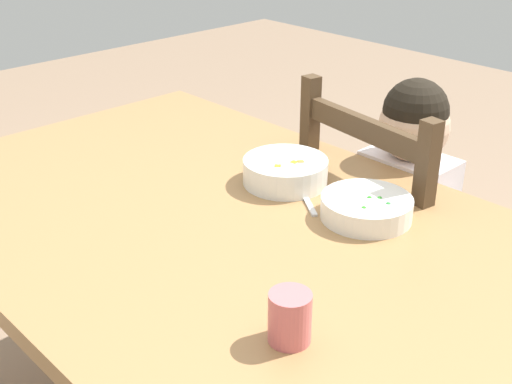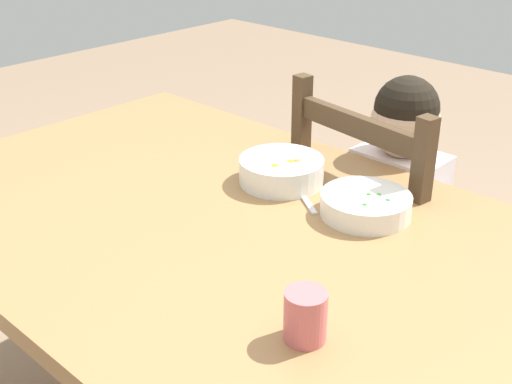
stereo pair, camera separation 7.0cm
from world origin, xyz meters
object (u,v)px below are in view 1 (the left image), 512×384
(bowl_of_peas, at_px, (366,207))
(drinking_cup, at_px, (290,317))
(bowl_of_carrots, at_px, (285,171))
(dining_chair, at_px, (392,266))
(child_figure, at_px, (399,208))
(spoon, at_px, (304,195))
(dining_table, at_px, (217,256))

(bowl_of_peas, xyz_separation_m, drinking_cup, (0.16, -0.39, 0.02))
(bowl_of_carrots, xyz_separation_m, drinking_cup, (0.39, -0.39, 0.01))
(dining_chair, relative_size, bowl_of_carrots, 4.95)
(child_figure, height_order, bowl_of_peas, child_figure)
(bowl_of_peas, relative_size, spoon, 1.48)
(bowl_of_peas, bearing_deg, bowl_of_carrots, -180.00)
(dining_chair, relative_size, child_figure, 0.99)
(dining_table, distance_m, dining_chair, 0.56)
(dining_table, relative_size, child_figure, 1.52)
(drinking_cup, bearing_deg, bowl_of_carrots, 135.08)
(spoon, bearing_deg, child_figure, 83.11)
(bowl_of_peas, xyz_separation_m, spoon, (-0.15, -0.02, -0.02))
(child_figure, bearing_deg, drinking_cup, -67.82)
(drinking_cup, bearing_deg, dining_chair, 112.56)
(child_figure, bearing_deg, bowl_of_peas, -68.62)
(spoon, distance_m, drinking_cup, 0.49)
(child_figure, xyz_separation_m, bowl_of_peas, (0.11, -0.29, 0.15))
(child_figure, height_order, spoon, child_figure)
(bowl_of_peas, height_order, drinking_cup, drinking_cup)
(spoon, bearing_deg, dining_table, -108.08)
(bowl_of_carrots, bearing_deg, drinking_cup, -44.92)
(child_figure, height_order, drinking_cup, child_figure)
(spoon, bearing_deg, drinking_cup, -49.66)
(child_figure, relative_size, bowl_of_carrots, 5.02)
(dining_chair, xyz_separation_m, bowl_of_peas, (0.12, -0.30, 0.32))
(bowl_of_peas, height_order, spoon, bowl_of_peas)
(bowl_of_peas, distance_m, drinking_cup, 0.43)
(dining_table, bearing_deg, drinking_cup, -25.05)
(child_figure, xyz_separation_m, spoon, (-0.04, -0.31, 0.13))
(dining_table, height_order, bowl_of_peas, bowl_of_peas)
(bowl_of_carrots, bearing_deg, dining_chair, 70.31)
(spoon, bearing_deg, bowl_of_carrots, 165.81)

